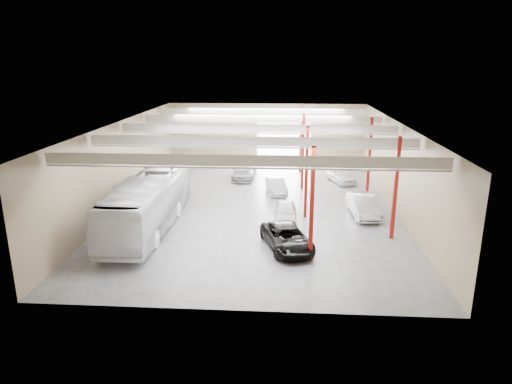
# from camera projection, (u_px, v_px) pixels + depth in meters

# --- Properties ---
(depot_shell) EXTENTS (22.12, 32.12, 7.06)m
(depot_shell) POSITION_uv_depth(u_px,v_px,m) (260.00, 147.00, 36.47)
(depot_shell) COLOR #4C4C51
(depot_shell) RESTS_ON ground
(coach_bus) EXTENTS (3.21, 13.61, 3.79)m
(coach_bus) POSITION_uv_depth(u_px,v_px,m) (148.00, 203.00, 32.38)
(coach_bus) COLOR silver
(coach_bus) RESTS_ON ground
(black_sedan) EXTENTS (3.95, 5.84, 1.49)m
(black_sedan) POSITION_uv_depth(u_px,v_px,m) (287.00, 238.00, 29.08)
(black_sedan) COLOR black
(black_sedan) RESTS_ON ground
(car_row_a) EXTENTS (1.69, 4.16, 1.42)m
(car_row_a) POSITION_uv_depth(u_px,v_px,m) (285.00, 212.00, 34.10)
(car_row_a) COLOR silver
(car_row_a) RESTS_ON ground
(car_row_b) EXTENTS (2.24, 4.31, 1.35)m
(car_row_b) POSITION_uv_depth(u_px,v_px,m) (276.00, 186.00, 41.40)
(car_row_b) COLOR #B5B5BA
(car_row_b) RESTS_ON ground
(car_row_c) EXTENTS (2.20, 5.28, 1.52)m
(car_row_c) POSITION_uv_depth(u_px,v_px,m) (244.00, 171.00, 46.57)
(car_row_c) COLOR gray
(car_row_c) RESTS_ON ground
(car_right_near) EXTENTS (2.20, 5.26, 1.69)m
(car_right_near) POSITION_uv_depth(u_px,v_px,m) (363.00, 205.00, 35.32)
(car_right_near) COLOR #AEAEB3
(car_right_near) RESTS_ON ground
(car_right_far) EXTENTS (3.02, 4.55, 1.44)m
(car_right_far) POSITION_uv_depth(u_px,v_px,m) (341.00, 175.00, 44.94)
(car_right_far) COLOR silver
(car_right_far) RESTS_ON ground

